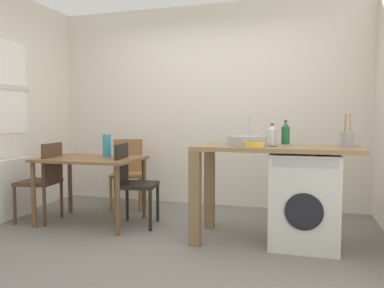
{
  "coord_description": "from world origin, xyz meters",
  "views": [
    {
      "loc": [
        1.21,
        -3.15,
        1.17
      ],
      "look_at": [
        0.17,
        0.45,
        0.92
      ],
      "focal_mm": 34.28,
      "sensor_mm": 36.0,
      "label": 1
    }
  ],
  "objects_px": {
    "chair_person_seat": "(44,177)",
    "mixing_bowl": "(254,144)",
    "chair_spare_by_wall": "(127,169)",
    "vase": "(107,146)",
    "dining_table": "(91,166)",
    "bottle_squat_brown": "(285,134)",
    "utensil_crock": "(347,139)",
    "bottle_tall_green": "(272,135)",
    "washing_machine": "(303,199)",
    "chair_opposite": "(131,180)"
  },
  "relations": [
    {
      "from": "chair_person_seat",
      "to": "dining_table",
      "type": "bearing_deg",
      "value": -86.74
    },
    {
      "from": "chair_opposite",
      "to": "bottle_tall_green",
      "type": "bearing_deg",
      "value": 85.2
    },
    {
      "from": "dining_table",
      "to": "utensil_crock",
      "type": "distance_m",
      "value": 2.68
    },
    {
      "from": "chair_spare_by_wall",
      "to": "chair_opposite",
      "type": "bearing_deg",
      "value": 98.89
    },
    {
      "from": "dining_table",
      "to": "bottle_squat_brown",
      "type": "distance_m",
      "value": 2.15
    },
    {
      "from": "chair_person_seat",
      "to": "mixing_bowl",
      "type": "distance_m",
      "value": 2.44
    },
    {
      "from": "vase",
      "to": "utensil_crock",
      "type": "bearing_deg",
      "value": -3.37
    },
    {
      "from": "washing_machine",
      "to": "chair_spare_by_wall",
      "type": "bearing_deg",
      "value": 158.52
    },
    {
      "from": "chair_spare_by_wall",
      "to": "mixing_bowl",
      "type": "bearing_deg",
      "value": 129.09
    },
    {
      "from": "washing_machine",
      "to": "chair_person_seat",
      "type": "bearing_deg",
      "value": 179.84
    },
    {
      "from": "washing_machine",
      "to": "vase",
      "type": "bearing_deg",
      "value": 174.66
    },
    {
      "from": "chair_person_seat",
      "to": "mixing_bowl",
      "type": "relative_size",
      "value": 5.0
    },
    {
      "from": "bottle_tall_green",
      "to": "utensil_crock",
      "type": "distance_m",
      "value": 0.7
    },
    {
      "from": "chair_person_seat",
      "to": "chair_opposite",
      "type": "relative_size",
      "value": 1.0
    },
    {
      "from": "chair_spare_by_wall",
      "to": "utensil_crock",
      "type": "relative_size",
      "value": 3.0
    },
    {
      "from": "chair_opposite",
      "to": "mixing_bowl",
      "type": "relative_size",
      "value": 5.0
    },
    {
      "from": "chair_spare_by_wall",
      "to": "utensil_crock",
      "type": "xyz_separation_m",
      "value": [
        2.58,
        -0.82,
        0.48
      ]
    },
    {
      "from": "dining_table",
      "to": "bottle_tall_green",
      "type": "distance_m",
      "value": 2.02
    },
    {
      "from": "chair_person_seat",
      "to": "bottle_squat_brown",
      "type": "distance_m",
      "value": 2.71
    },
    {
      "from": "dining_table",
      "to": "mixing_bowl",
      "type": "height_order",
      "value": "mixing_bowl"
    },
    {
      "from": "mixing_bowl",
      "to": "washing_machine",
      "type": "bearing_deg",
      "value": 24.44
    },
    {
      "from": "mixing_bowl",
      "to": "vase",
      "type": "bearing_deg",
      "value": 166.84
    },
    {
      "from": "washing_machine",
      "to": "vase",
      "type": "relative_size",
      "value": 3.33
    },
    {
      "from": "dining_table",
      "to": "chair_person_seat",
      "type": "distance_m",
      "value": 0.57
    },
    {
      "from": "dining_table",
      "to": "bottle_tall_green",
      "type": "bearing_deg",
      "value": 4.21
    },
    {
      "from": "chair_opposite",
      "to": "mixing_bowl",
      "type": "distance_m",
      "value": 1.48
    },
    {
      "from": "chair_spare_by_wall",
      "to": "vase",
      "type": "relative_size",
      "value": 3.48
    },
    {
      "from": "vase",
      "to": "washing_machine",
      "type": "bearing_deg",
      "value": -5.34
    },
    {
      "from": "chair_person_seat",
      "to": "bottle_tall_green",
      "type": "relative_size",
      "value": 4.34
    },
    {
      "from": "chair_spare_by_wall",
      "to": "bottle_tall_green",
      "type": "height_order",
      "value": "bottle_tall_green"
    },
    {
      "from": "dining_table",
      "to": "mixing_bowl",
      "type": "xyz_separation_m",
      "value": [
        1.85,
        -0.3,
        0.3
      ]
    },
    {
      "from": "mixing_bowl",
      "to": "vase",
      "type": "distance_m",
      "value": 1.75
    },
    {
      "from": "chair_opposite",
      "to": "utensil_crock",
      "type": "xyz_separation_m",
      "value": [
        2.18,
        -0.09,
        0.48
      ]
    },
    {
      "from": "dining_table",
      "to": "bottle_squat_brown",
      "type": "height_order",
      "value": "bottle_squat_brown"
    },
    {
      "from": "utensil_crock",
      "to": "vase",
      "type": "xyz_separation_m",
      "value": [
        -2.5,
        0.15,
        -0.12
      ]
    },
    {
      "from": "bottle_squat_brown",
      "to": "washing_machine",
      "type": "bearing_deg",
      "value": -54.85
    },
    {
      "from": "bottle_squat_brown",
      "to": "utensil_crock",
      "type": "height_order",
      "value": "utensil_crock"
    },
    {
      "from": "chair_person_seat",
      "to": "chair_spare_by_wall",
      "type": "xyz_separation_m",
      "value": [
        0.62,
        0.86,
        0.0
      ]
    },
    {
      "from": "washing_machine",
      "to": "mixing_bowl",
      "type": "xyz_separation_m",
      "value": [
        -0.43,
        -0.2,
        0.52
      ]
    },
    {
      "from": "chair_person_seat",
      "to": "utensil_crock",
      "type": "height_order",
      "value": "utensil_crock"
    },
    {
      "from": "washing_machine",
      "to": "utensil_crock",
      "type": "xyz_separation_m",
      "value": [
        0.37,
        0.05,
        0.56
      ]
    },
    {
      "from": "bottle_squat_brown",
      "to": "chair_spare_by_wall",
      "type": "bearing_deg",
      "value": 163.14
    },
    {
      "from": "chair_spare_by_wall",
      "to": "utensil_crock",
      "type": "bearing_deg",
      "value": 142.52
    },
    {
      "from": "chair_person_seat",
      "to": "chair_opposite",
      "type": "xyz_separation_m",
      "value": [
        1.02,
        0.13,
        0.0
      ]
    },
    {
      "from": "chair_opposite",
      "to": "bottle_tall_green",
      "type": "xyz_separation_m",
      "value": [
        1.5,
        0.11,
        0.51
      ]
    },
    {
      "from": "dining_table",
      "to": "vase",
      "type": "xyz_separation_m",
      "value": [
        0.15,
        0.1,
        0.23
      ]
    },
    {
      "from": "chair_person_seat",
      "to": "washing_machine",
      "type": "relative_size",
      "value": 1.05
    },
    {
      "from": "dining_table",
      "to": "chair_person_seat",
      "type": "relative_size",
      "value": 1.22
    },
    {
      "from": "utensil_crock",
      "to": "washing_machine",
      "type": "bearing_deg",
      "value": -171.9
    },
    {
      "from": "chair_person_seat",
      "to": "bottle_squat_brown",
      "type": "relative_size",
      "value": 3.78
    }
  ]
}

